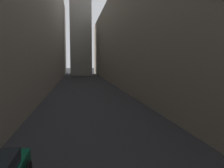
# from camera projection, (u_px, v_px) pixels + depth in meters

# --- Properties ---
(ground_plane) EXTENTS (264.00, 264.00, 0.00)m
(ground_plane) POSITION_uv_depth(u_px,v_px,m) (86.00, 90.00, 36.24)
(ground_plane) COLOR #232326
(building_block_left) EXTENTS (13.50, 108.00, 25.35)m
(building_block_left) POSITION_uv_depth(u_px,v_px,m) (5.00, 9.00, 35.10)
(building_block_left) COLOR gray
(building_block_left) RESTS_ON ground
(building_block_right) EXTENTS (14.76, 108.00, 18.34)m
(building_block_right) POSITION_uv_depth(u_px,v_px,m) (160.00, 35.00, 39.29)
(building_block_right) COLOR gray
(building_block_right) RESTS_ON ground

